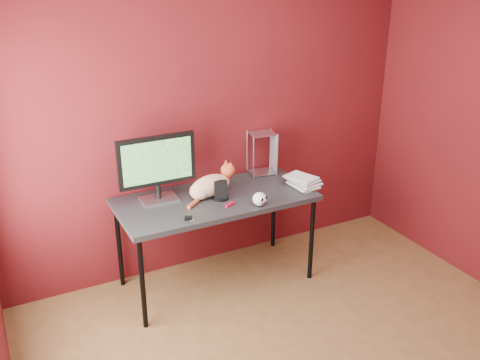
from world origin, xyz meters
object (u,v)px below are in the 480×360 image
cat (211,185)px  book_stack (297,131)px  desk (216,203)px  monitor (157,165)px  skull_mug (260,199)px  speaker (221,191)px

cat → book_stack: 0.78m
desk → book_stack: (0.63, -0.13, 0.53)m
monitor → skull_mug: (0.63, -0.42, -0.23)m
monitor → skull_mug: size_ratio=5.21×
monitor → cat: 0.45m
desk → skull_mug: size_ratio=13.33×
speaker → skull_mug: bearing=-27.6°
monitor → desk: bearing=-18.7°
cat → speaker: cat is taller
monitor → book_stack: (1.03, -0.27, 0.19)m
desk → monitor: 0.54m
desk → book_stack: book_stack is taller
monitor → cat: size_ratio=1.22×
cat → skull_mug: 0.41m
cat → book_stack: bearing=-29.7°
cat → skull_mug: (0.24, -0.33, -0.03)m
speaker → monitor: bearing=178.7°
cat → book_stack: book_stack is taller
speaker → desk: bearing=138.9°
cat → speaker: (0.04, -0.09, -0.02)m
monitor → cat: monitor is taller
cat → book_stack: (0.64, -0.18, 0.39)m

